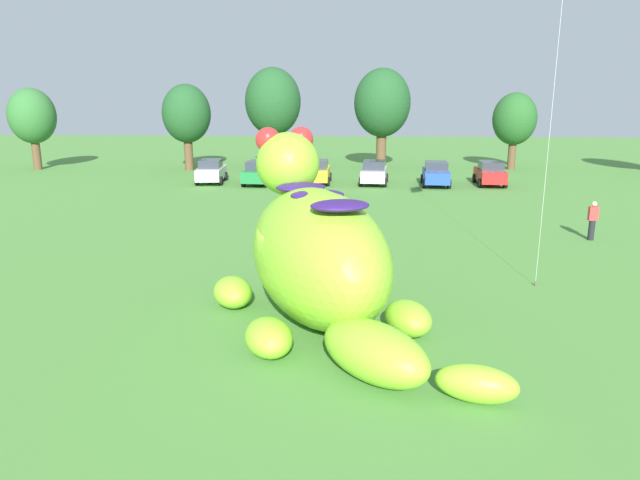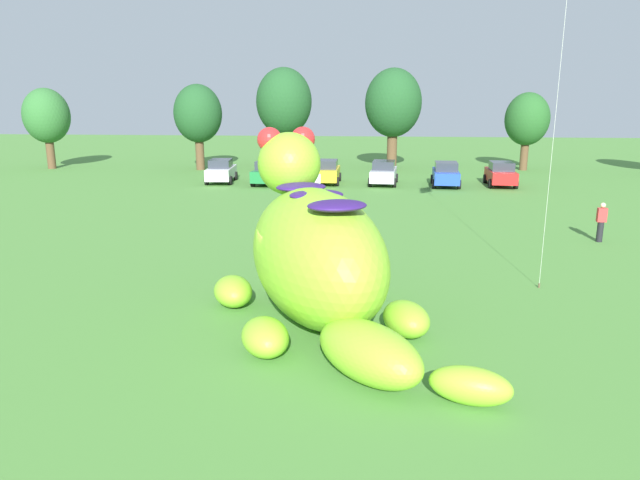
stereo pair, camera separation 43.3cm
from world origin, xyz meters
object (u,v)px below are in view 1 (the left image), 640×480
Objects in this scene: car_blue at (436,174)px; car_white at (211,171)px; spectator_mid_field at (592,221)px; car_yellow at (317,172)px; giant_inflatable_creature at (318,254)px; spectator_near_inflatable at (309,184)px; car_green at (260,173)px; car_red at (490,173)px; car_silver at (374,172)px.

car_white is at bearing 178.89° from car_blue.
car_white reaches higher than spectator_mid_field.
car_blue is (8.45, -0.58, 0.00)m from car_yellow.
spectator_mid_field is at bearing -37.42° from car_white.
giant_inflatable_creature is 2.17× the size of car_yellow.
car_yellow is at bearing 94.26° from giant_inflatable_creature.
giant_inflatable_creature is 5.20× the size of spectator_near_inflatable.
car_green is at bearing -178.76° from car_blue.
car_green and car_red have the same top height.
giant_inflatable_creature is 2.13× the size of car_red.
spectator_near_inflatable is at bearing 142.86° from spectator_mid_field.
car_white and car_yellow have the same top height.
car_green is 8.24m from car_silver.
giant_inflatable_creature reaches higher than car_white.
spectator_mid_field is (13.20, -16.31, -0.01)m from car_yellow.
spectator_near_inflatable is at bearing -37.91° from car_white.
car_blue is at bearing 33.85° from spectator_near_inflatable.
giant_inflatable_creature reaches higher than car_blue.
car_white is 26.40m from spectator_mid_field.
car_red reaches higher than spectator_near_inflatable.
spectator_near_inflatable is (-8.50, -5.70, -0.01)m from car_blue.
spectator_near_inflatable is (-4.16, -6.12, -0.01)m from car_silver.
car_white is 11.88m from car_silver.
car_red is (3.88, 0.52, 0.00)m from car_blue.
car_silver is 1.01× the size of car_blue.
giant_inflatable_creature is at bearing -138.22° from spectator_mid_field.
car_red is at bearing 93.04° from spectator_mid_field.
car_yellow is at bearing 179.69° from car_red.
car_blue is 2.45× the size of spectator_near_inflatable.
car_yellow is 20.98m from spectator_mid_field.
car_blue is at bearing 75.86° from giant_inflatable_creature.
car_green is at bearing -175.18° from car_silver.
spectator_near_inflatable is at bearing -53.27° from car_green.
car_green and car_silver have the same top height.
car_green is 1.03× the size of car_yellow.
car_white and car_green have the same top height.
car_blue reaches higher than spectator_mid_field.
spectator_near_inflatable is (-0.05, -6.28, -0.01)m from car_yellow.
giant_inflatable_creature is 5.20× the size of spectator_mid_field.
giant_inflatable_creature is 26.44m from car_yellow.
car_silver is at bearing 85.30° from giant_inflatable_creature.
car_blue is at bearing 1.24° from car_green.
car_yellow is 2.40× the size of spectator_mid_field.
car_white and car_silver have the same top height.
car_silver is 8.22m from car_red.
spectator_near_inflatable is at bearing -124.20° from car_silver.
car_blue is at bearing 106.79° from spectator_mid_field.
car_blue and car_red have the same top height.
car_yellow reaches higher than spectator_near_inflatable.
car_silver is 2.47× the size of spectator_mid_field.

